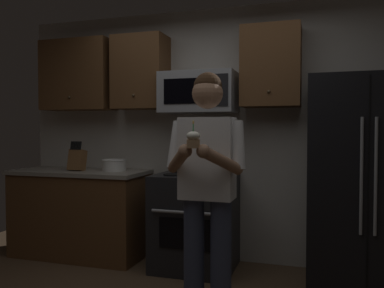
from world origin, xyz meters
The scene contains 10 objects.
wall_back centered at (0.00, 1.75, 1.30)m, with size 4.40×0.10×2.60m, color beige.
oven_range centered at (-0.15, 1.36, 0.46)m, with size 0.76×0.70×0.93m.
microwave centered at (-0.15, 1.48, 1.72)m, with size 0.74×0.41×0.40m.
refrigerator centered at (1.35, 1.32, 0.90)m, with size 0.90×0.75×1.80m.
cabinet_row_upper centered at (-0.72, 1.53, 1.95)m, with size 2.78×0.36×0.76m.
counter_left centered at (-1.45, 1.38, 0.46)m, with size 1.44×0.66×0.92m.
knife_block centered at (-1.45, 1.33, 1.04)m, with size 0.16×0.15×0.32m.
bowl_large_white centered at (-1.06, 1.43, 0.98)m, with size 0.26×0.26×0.12m.
person centered at (0.23, 0.40, 1.00)m, with size 0.60×0.48×1.76m.
cupcake centered at (0.23, 0.07, 1.29)m, with size 0.09×0.09×0.17m.
Camera 1 is at (0.98, -2.34, 1.35)m, focal length 37.50 mm.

